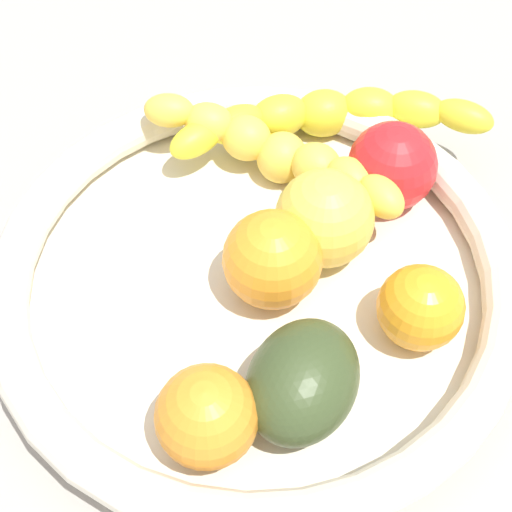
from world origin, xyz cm
name	(u,v)px	position (x,y,z in cm)	size (l,w,h in cm)	color
kitchen_counter	(256,309)	(0.00, 0.00, 1.50)	(120.00, 120.00, 3.00)	#9D958D
fruit_bowl	(256,278)	(0.00, 0.00, 5.45)	(35.81, 35.81, 4.77)	beige
banana_draped_left	(278,153)	(-9.23, -2.44, 7.96)	(6.86, 21.59, 5.55)	yellow
banana_draped_right	(327,116)	(-14.92, -0.81, 7.39)	(14.81, 21.82, 4.37)	yellow
orange_front	(420,307)	(-0.79, 10.98, 7.68)	(5.53, 5.53, 5.53)	orange
orange_mid_left	(207,416)	(11.41, 2.17, 7.91)	(6.00, 6.00, 6.00)	orange
orange_mid_right	(271,262)	(0.25, 1.18, 8.22)	(6.60, 6.60, 6.60)	orange
apple_yellow	(324,218)	(-4.53, 3.01, 8.32)	(6.81, 6.81, 6.81)	#E8C749
tomato_red	(392,166)	(-11.21, 5.61, 8.15)	(6.48, 6.48, 6.48)	red
avocado_dark	(302,381)	(7.07, 6.22, 7.77)	(8.20, 6.46, 5.71)	#364523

